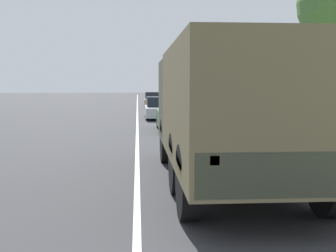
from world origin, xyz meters
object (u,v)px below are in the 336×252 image
at_px(military_truck, 228,106).
at_px(car_nearest_ahead, 176,115).
at_px(car_third_ahead, 153,100).
at_px(car_second_ahead, 159,109).

bearing_deg(military_truck, car_nearest_ahead, 90.51).
bearing_deg(car_third_ahead, car_second_ahead, -90.53).
distance_m(car_nearest_ahead, car_third_ahead, 21.56).
xyz_separation_m(car_second_ahead, car_third_ahead, (0.13, 14.03, 0.04)).
relative_size(car_nearest_ahead, car_third_ahead, 0.97).
bearing_deg(car_second_ahead, car_nearest_ahead, -86.90).
relative_size(military_truck, car_nearest_ahead, 1.86).
height_order(military_truck, car_second_ahead, military_truck).
bearing_deg(car_second_ahead, car_third_ahead, 89.47).
xyz_separation_m(military_truck, car_third_ahead, (-0.37, 32.37, -0.99)).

